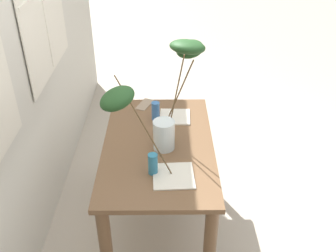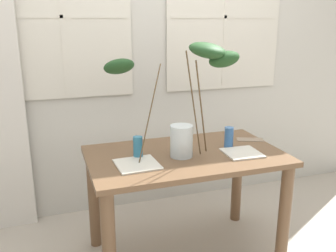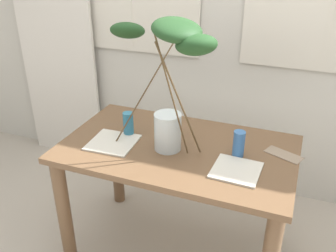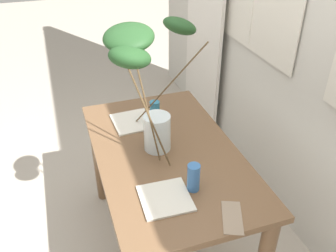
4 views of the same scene
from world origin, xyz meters
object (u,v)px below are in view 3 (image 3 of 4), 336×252
(dining_table, at_px, (177,170))
(plate_square_right, at_px, (236,170))
(drinking_glass_blue_left, at_px, (128,124))
(plate_square_left, at_px, (113,142))
(vase_with_branches, at_px, (164,72))
(drinking_glass_blue_right, at_px, (239,144))

(dining_table, relative_size, plate_square_right, 5.58)
(dining_table, height_order, plate_square_right, plate_square_right)
(drinking_glass_blue_left, distance_m, plate_square_left, 0.15)
(drinking_glass_blue_left, bearing_deg, plate_square_left, -106.53)
(vase_with_branches, xyz_separation_m, drinking_glass_blue_left, (-0.26, 0.08, -0.37))
(drinking_glass_blue_right, bearing_deg, vase_with_branches, -168.34)
(drinking_glass_blue_left, xyz_separation_m, drinking_glass_blue_right, (0.64, -0.00, 0.00))
(vase_with_branches, distance_m, drinking_glass_blue_left, 0.46)
(vase_with_branches, xyz_separation_m, plate_square_left, (-0.29, -0.04, -0.43))
(vase_with_branches, bearing_deg, plate_square_right, -9.47)
(vase_with_branches, height_order, plate_square_right, vase_with_branches)
(plate_square_left, bearing_deg, vase_with_branches, 8.12)
(dining_table, xyz_separation_m, plate_square_right, (0.35, -0.12, 0.16))
(plate_square_left, bearing_deg, drinking_glass_blue_left, 73.47)
(drinking_glass_blue_left, relative_size, drinking_glass_blue_right, 0.98)
(drinking_glass_blue_right, height_order, plate_square_right, drinking_glass_blue_right)
(drinking_glass_blue_left, height_order, drinking_glass_blue_right, drinking_glass_blue_right)
(vase_with_branches, bearing_deg, drinking_glass_blue_left, 162.14)
(vase_with_branches, height_order, plate_square_left, vase_with_branches)
(vase_with_branches, xyz_separation_m, drinking_glass_blue_right, (0.38, 0.08, -0.37))
(drinking_glass_blue_right, xyz_separation_m, plate_square_left, (-0.68, -0.12, -0.07))
(dining_table, xyz_separation_m, vase_with_branches, (-0.06, -0.05, 0.59))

